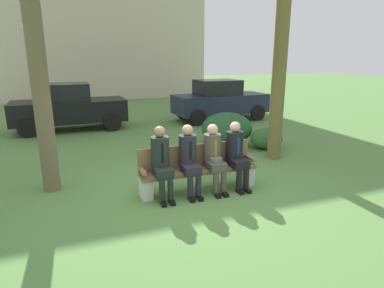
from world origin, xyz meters
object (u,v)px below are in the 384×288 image
(seated_man_centerleft, at_px, (189,156))
(shrub_near_bench, at_px, (266,138))
(park_bench, at_px, (198,168))
(building_backdrop, at_px, (98,3))
(shrub_mid_lawn, at_px, (227,129))
(street_lamp, at_px, (32,71))
(parked_car_near, at_px, (69,107))
(palm_tree_tall, at_px, (284,3))
(seated_man_rightmost, at_px, (236,151))
(seated_man_leftmost, at_px, (161,159))
(parked_car_far, at_px, (220,100))
(seated_man_centerright, at_px, (214,154))

(seated_man_centerleft, height_order, shrub_near_bench, seated_man_centerleft)
(park_bench, relative_size, seated_man_centerleft, 1.74)
(building_backdrop, bearing_deg, park_bench, -89.89)
(shrub_mid_lawn, distance_m, street_lamp, 6.05)
(shrub_near_bench, distance_m, parked_car_near, 7.08)
(seated_man_centerleft, relative_size, palm_tree_tall, 0.24)
(seated_man_centerleft, relative_size, parked_car_near, 0.34)
(seated_man_rightmost, bearing_deg, seated_man_leftmost, 179.93)
(park_bench, relative_size, parked_car_far, 0.59)
(park_bench, distance_m, street_lamp, 6.38)
(seated_man_centerright, xyz_separation_m, seated_man_rightmost, (0.49, 0.01, 0.01))
(park_bench, xyz_separation_m, seated_man_leftmost, (-0.77, -0.12, 0.32))
(park_bench, distance_m, palm_tree_tall, 4.45)
(palm_tree_tall, relative_size, shrub_near_bench, 6.03)
(seated_man_centerleft, xyz_separation_m, shrub_near_bench, (3.18, 2.26, -0.45))
(shrub_mid_lawn, bearing_deg, seated_man_rightmost, -112.94)
(parked_car_far, bearing_deg, park_bench, -117.99)
(shrub_near_bench, bearing_deg, seated_man_centerleft, -144.58)
(seated_man_centerleft, bearing_deg, seated_man_centerright, -0.87)
(park_bench, height_order, seated_man_rightmost, seated_man_rightmost)
(seated_man_centerleft, height_order, palm_tree_tall, palm_tree_tall)
(shrub_mid_lawn, bearing_deg, shrub_near_bench, -43.67)
(street_lamp, distance_m, building_backdrop, 14.81)
(seated_man_centerright, xyz_separation_m, shrub_near_bench, (2.66, 2.27, -0.44))
(palm_tree_tall, bearing_deg, street_lamp, 146.50)
(park_bench, relative_size, street_lamp, 0.65)
(park_bench, relative_size, seated_man_centerright, 1.77)
(park_bench, xyz_separation_m, parked_car_far, (3.53, 6.65, 0.40))
(street_lamp, height_order, building_backdrop, building_backdrop)
(shrub_near_bench, distance_m, building_backdrop, 18.18)
(shrub_mid_lawn, distance_m, building_backdrop, 17.22)
(parked_car_near, bearing_deg, seated_man_rightmost, -65.23)
(street_lamp, bearing_deg, shrub_near_bench, -26.04)
(seated_man_rightmost, xyz_separation_m, palm_tree_tall, (1.85, 1.40, 3.05))
(palm_tree_tall, relative_size, shrub_mid_lawn, 3.67)
(parked_car_near, height_order, parked_car_far, same)
(park_bench, relative_size, building_backdrop, 0.18)
(parked_car_near, xyz_separation_m, parked_car_far, (5.93, -0.09, 0.00))
(shrub_near_bench, relative_size, street_lamp, 0.26)
(parked_car_far, bearing_deg, building_backdrop, 106.06)
(seated_man_rightmost, relative_size, parked_car_far, 0.33)
(parked_car_far, bearing_deg, seated_man_leftmost, -122.42)
(shrub_mid_lawn, bearing_deg, seated_man_centerleft, -126.84)
(palm_tree_tall, xyz_separation_m, shrub_mid_lawn, (-0.54, 1.69, -3.31))
(seated_man_leftmost, relative_size, parked_car_far, 0.34)
(seated_man_centerleft, distance_m, parked_car_near, 7.20)
(shrub_near_bench, bearing_deg, park_bench, -144.09)
(parked_car_near, bearing_deg, seated_man_leftmost, -76.68)
(seated_man_centerright, bearing_deg, park_bench, 154.93)
(shrub_near_bench, height_order, parked_car_far, parked_car_far)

